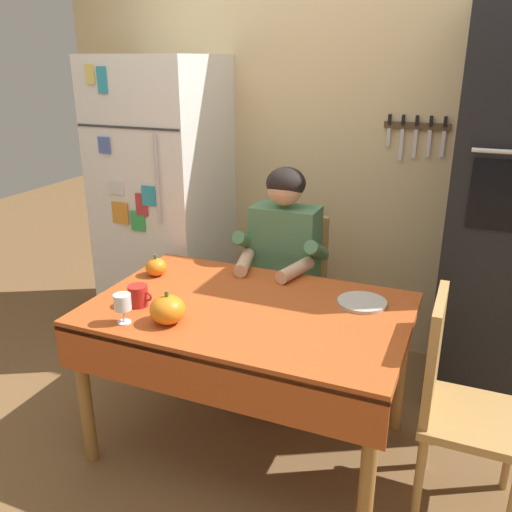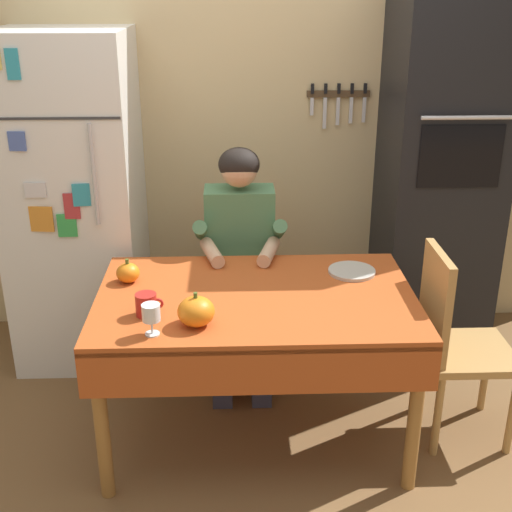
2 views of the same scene
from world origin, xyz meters
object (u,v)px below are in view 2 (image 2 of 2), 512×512
Objects in this scene: refrigerator at (76,202)px; seated_person at (240,247)px; serving_tray at (352,271)px; dining_table at (256,314)px; chair_right_side at (453,338)px; pumpkin_large at (128,273)px; chair_behind_person at (240,272)px; pumpkin_medium at (196,311)px; coffee_mug at (147,305)px; wine_glass at (151,314)px; wall_oven at (440,170)px.

refrigerator is 1.45× the size of seated_person.
dining_table is at bearing -152.47° from serving_tray.
chair_right_side reaches higher than pumpkin_large.
chair_behind_person reaches higher than pumpkin_medium.
pumpkin_medium reaches higher than serving_tray.
coffee_mug is (-1.36, -0.17, 0.28)m from chair_right_side.
pumpkin_medium is at bearing -145.35° from serving_tray.
pumpkin_medium is (0.33, -0.43, 0.01)m from pumpkin_large.
refrigerator is 15.58× the size of coffee_mug.
wine_glass is at bearing -142.23° from dining_table.
seated_person is at bearing 77.64° from pumpkin_medium.
serving_tray is (-0.44, 0.23, 0.24)m from chair_right_side.
refrigerator is 13.90× the size of wine_glass.
dining_table is at bearing -138.69° from wall_oven.
serving_tray is at bearing 3.50° from pumpkin_large.
coffee_mug is (-0.39, -0.76, 0.05)m from seated_person.
seated_person is 1.15m from chair_right_side.
wine_glass reaches higher than pumpkin_large.
chair_right_side is (1.85, -0.87, -0.39)m from refrigerator.
coffee_mug is 0.77× the size of pumpkin_medium.
serving_tray is at bearing 27.53° from dining_table.
wall_oven is 9.48× the size of serving_tray.
wine_glass is at bearing -156.59° from pumpkin_medium.
wine_glass is at bearing -139.66° from wall_oven.
wine_glass is 0.19m from pumpkin_medium.
wall_oven is 1.77m from pumpkin_medium.
coffee_mug is (-1.51, -1.08, -0.26)m from wall_oven.
pumpkin_medium is 0.68× the size of serving_tray.
pumpkin_large is (-0.16, 0.50, -0.04)m from wine_glass.
refrigerator is 0.97m from chair_behind_person.
wall_oven reaches higher than chair_right_side.
coffee_mug is (0.49, -1.04, -0.11)m from refrigerator.
chair_behind_person is 8.29× the size of pumpkin_large.
wall_oven is 1.81m from pumpkin_large.
refrigerator is 1.94× the size of chair_right_side.
chair_behind_person reaches higher than dining_table.
seated_person reaches higher than chair_behind_person.
wine_glass is at bearing -147.31° from serving_tray.
wall_oven reaches higher than pumpkin_large.
seated_person is at bearing 69.01° from wine_glass.
dining_table is at bearing -84.21° from seated_person.
chair_right_side reaches higher than serving_tray.
seated_person is 0.88m from pumpkin_medium.
serving_tray is at bearing -24.48° from refrigerator.
pumpkin_medium is at bearing -102.36° from seated_person.
chair_behind_person reaches higher than pumpkin_large.
pumpkin_large is at bearing 107.85° from wine_glass.
wine_glass is at bearing -110.99° from seated_person.
serving_tray is at bearing 152.37° from chair_right_side.
pumpkin_medium is (0.21, -0.09, 0.01)m from coffee_mug.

